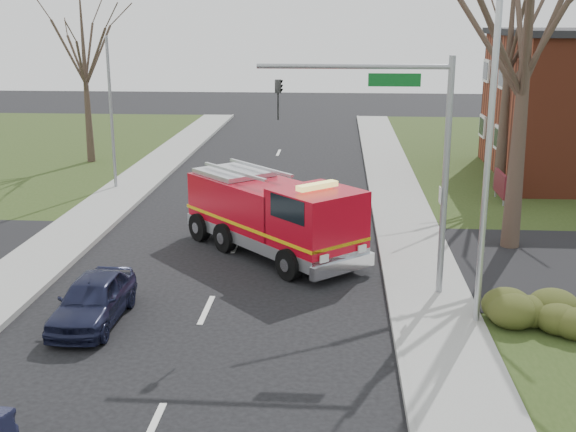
{
  "coord_description": "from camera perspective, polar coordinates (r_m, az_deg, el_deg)",
  "views": [
    {
      "loc": [
        3.53,
        -18.2,
        7.75
      ],
      "look_at": [
        2.06,
        2.65,
        2.0
      ],
      "focal_mm": 45.0,
      "sensor_mm": 36.0,
      "label": 1
    }
  ],
  "objects": [
    {
      "name": "fire_engine",
      "position": [
        24.22,
        -1.13,
        -0.09
      ],
      "size": [
        6.54,
        6.85,
        2.85
      ],
      "rotation": [
        0.0,
        0.0,
        0.74
      ],
      "color": "#AD0818",
      "rests_on": "ground"
    },
    {
      "name": "bare_tree_near",
      "position": [
        24.93,
        18.43,
        13.85
      ],
      "size": [
        6.0,
        6.0,
        12.0
      ],
      "color": "#32251D",
      "rests_on": "ground"
    },
    {
      "name": "bare_tree_left",
      "position": [
        40.58,
        -15.8,
        11.73
      ],
      "size": [
        4.5,
        4.5,
        9.0
      ],
      "color": "#32251D",
      "rests_on": "ground"
    },
    {
      "name": "bare_tree_far",
      "position": [
        34.05,
        17.11,
        12.6
      ],
      "size": [
        5.25,
        5.25,
        10.5
      ],
      "color": "#32251D",
      "rests_on": "ground"
    },
    {
      "name": "sidewalk_right",
      "position": [
        19.93,
        11.51,
        -7.6
      ],
      "size": [
        2.4,
        80.0,
        0.15
      ],
      "primitive_type": "cube",
      "color": "gray",
      "rests_on": "ground"
    },
    {
      "name": "utility_pole_far",
      "position": [
        34.08,
        -13.79,
        7.78
      ],
      "size": [
        0.14,
        0.14,
        7.0
      ],
      "primitive_type": "cylinder",
      "color": "gray",
      "rests_on": "ground"
    },
    {
      "name": "parked_car_maroon",
      "position": [
        19.66,
        -15.16,
        -6.39
      ],
      "size": [
        1.56,
        3.78,
        1.28
      ],
      "primitive_type": "imported",
      "rotation": [
        0.0,
        0.0,
        -0.01
      ],
      "color": "#171A32",
      "rests_on": "ground"
    },
    {
      "name": "traffic_signal_mast",
      "position": [
        20.0,
        8.85,
        6.45
      ],
      "size": [
        5.29,
        0.18,
        6.8
      ],
      "color": "gray",
      "rests_on": "ground"
    },
    {
      "name": "hedge_corner",
      "position": [
        19.42,
        20.24,
        -7.29
      ],
      "size": [
        2.8,
        2.0,
        0.9
      ],
      "primitive_type": "ellipsoid",
      "color": "#2C3212",
      "rests_on": "lawn_right"
    },
    {
      "name": "streetlight_pole",
      "position": [
        18.34,
        15.36,
        4.79
      ],
      "size": [
        1.48,
        0.16,
        8.4
      ],
      "color": "#B7BABF",
      "rests_on": "ground"
    },
    {
      "name": "ground",
      "position": [
        20.09,
        -6.47,
        -7.41
      ],
      "size": [
        120.0,
        120.0,
        0.0
      ],
      "primitive_type": "plane",
      "color": "black",
      "rests_on": "ground"
    },
    {
      "name": "health_center_sign",
      "position": [
        32.22,
        16.43,
        2.43
      ],
      "size": [
        0.12,
        2.0,
        1.4
      ],
      "color": "#54131C",
      "rests_on": "ground"
    }
  ]
}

